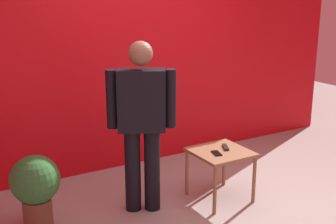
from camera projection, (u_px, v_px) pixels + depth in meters
ground_plane at (217, 216)px, 4.16m from camera, size 12.00×12.00×0.00m
back_wall_red at (137, 57)px, 5.21m from camera, size 6.09×0.12×2.63m
standing_person at (142, 119)px, 4.07m from camera, size 0.63×0.40×1.65m
side_table at (220, 157)px, 4.41m from camera, size 0.55×0.55×0.52m
cell_phone at (217, 153)px, 4.31m from camera, size 0.11×0.16×0.01m
tv_remote at (226, 147)px, 4.46m from camera, size 0.12×0.17×0.02m
potted_plant at (36, 186)px, 3.86m from camera, size 0.44×0.44×0.69m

